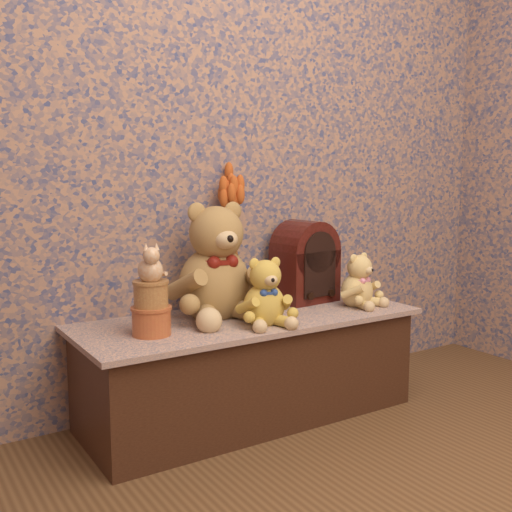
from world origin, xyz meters
The scene contains 10 objects.
display_shelf centered at (0.00, 1.25, 0.20)m, with size 1.33×0.52×0.40m, color navy.
teddy_large centered at (-0.11, 1.32, 0.64)m, with size 0.37×0.44×0.47m, color olive, non-canonical shape.
teddy_medium centered at (-0.01, 1.12, 0.53)m, with size 0.21×0.25×0.26m, color gold, non-canonical shape.
teddy_small centered at (0.48, 1.17, 0.52)m, with size 0.19×0.22×0.24m, color #DDB269, non-canonical shape.
cathedral_radio centered at (0.35, 1.36, 0.57)m, with size 0.25×0.18×0.35m, color #37100A, non-canonical shape.
ceramic_vase centered at (0.02, 1.42, 0.49)m, with size 0.11×0.11×0.18m, color tan.
dried_stalks centered at (0.02, 1.42, 0.80)m, with size 0.22×0.22×0.42m, color #C4531F, non-canonical shape.
biscuit_tin_lower centered at (-0.42, 1.20, 0.45)m, with size 0.13×0.13×0.10m, color #D2843D.
biscuit_tin_upper centered at (-0.42, 1.20, 0.54)m, with size 0.12×0.12×0.09m, color tan.
cat_figurine centered at (-0.42, 1.20, 0.65)m, with size 0.10×0.11×0.13m, color silver, non-canonical shape.
Camera 1 is at (-1.20, -0.69, 0.95)m, focal length 42.68 mm.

